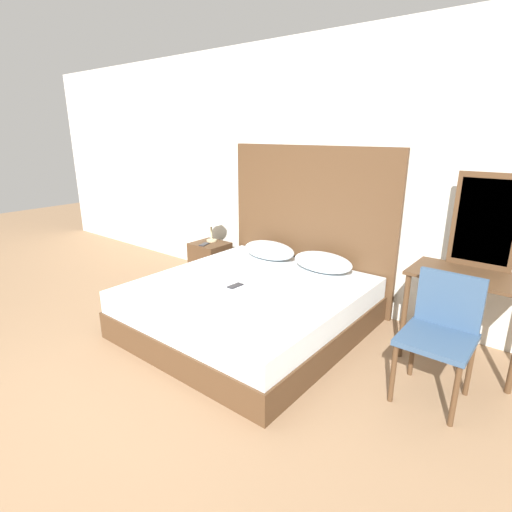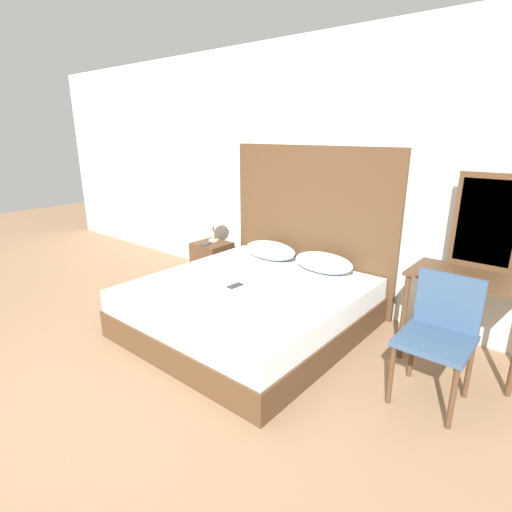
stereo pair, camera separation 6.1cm
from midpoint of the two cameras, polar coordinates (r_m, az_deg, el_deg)
The scene contains 13 objects.
ground_plane at distance 2.95m, azimuth -24.53°, elevation -21.82°, with size 16.00×16.00×0.00m, color #8C6B4C.
wall_back at distance 4.29m, azimuth 8.41°, elevation 11.33°, with size 10.00×0.06×2.70m.
bed at distance 3.76m, azimuth -1.41°, elevation -7.29°, with size 1.87×1.95×0.45m.
headboard at distance 4.33m, azimuth 7.12°, elevation 4.43°, with size 1.96×0.05×1.66m.
pillow_left at distance 4.39m, azimuth 1.48°, elevation 0.84°, with size 0.62×0.36×0.19m.
pillow_right at distance 4.03m, azimuth 9.08°, elevation -0.87°, with size 0.62×0.36×0.19m.
phone_on_bed at distance 3.63m, azimuth -3.47°, elevation -4.26°, with size 0.08×0.15×0.01m.
nightstand at distance 5.06m, azimuth -6.90°, elevation -0.67°, with size 0.42×0.38×0.46m.
table_lamp at distance 5.00m, azimuth -6.81°, elevation 5.31°, with size 0.28×0.28×0.37m.
phone_on_nightstand at distance 4.92m, azimuth -7.76°, elevation 1.67°, with size 0.11×0.16×0.01m.
vanity_desk at distance 3.47m, azimuth 27.57°, elevation -4.52°, with size 0.86×0.51×0.75m.
vanity_mirror at distance 3.56m, azimuth 29.50°, elevation 4.34°, with size 0.47×0.03×0.75m.
chair at distance 3.02m, azimuth 24.39°, elevation -9.35°, with size 0.45×0.46×0.87m.
Camera 1 is at (2.15, -0.90, 1.79)m, focal length 28.00 mm.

